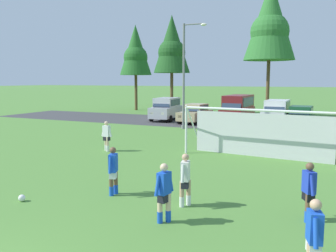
{
  "coord_description": "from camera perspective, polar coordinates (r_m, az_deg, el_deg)",
  "views": [
    {
      "loc": [
        6.54,
        -3.41,
        3.85
      ],
      "look_at": [
        -0.23,
        11.3,
        1.77
      ],
      "focal_mm": 38.32,
      "sensor_mm": 36.0,
      "label": 1
    }
  ],
  "objects": [
    {
      "name": "parked_car_slot_center_right",
      "position": [
        31.47,
        20.34,
        1.44
      ],
      "size": [
        2.2,
        4.29,
        1.72
      ],
      "color": "#194C2D",
      "rests_on": "ground"
    },
    {
      "name": "parked_car_slot_center",
      "position": [
        32.05,
        16.93,
        2.1
      ],
      "size": [
        2.19,
        4.63,
        2.16
      ],
      "color": "silver",
      "rests_on": "ground"
    },
    {
      "name": "tree_center_back",
      "position": [
        40.46,
        15.93,
        15.54
      ],
      "size": [
        5.35,
        5.35,
        14.28
      ],
      "color": "brown",
      "rests_on": "ground"
    },
    {
      "name": "parking_lot_strip",
      "position": [
        31.88,
        12.71,
        0.21
      ],
      "size": [
        52.0,
        8.4,
        0.01
      ],
      "primitive_type": "cube",
      "color": "#3D3D3F",
      "rests_on": "ground"
    },
    {
      "name": "ground_plane",
      "position": [
        19.91,
        5.09,
        -3.86
      ],
      "size": [
        400.0,
        400.0,
        0.0
      ],
      "primitive_type": "plane",
      "color": "#518438"
    },
    {
      "name": "parked_car_slot_center_left",
      "position": [
        32.48,
        11.05,
        2.75
      ],
      "size": [
        2.34,
        4.87,
        2.52
      ],
      "color": "maroon",
      "rests_on": "ground"
    },
    {
      "name": "player_defender_far",
      "position": [
        19.75,
        -9.74,
        -1.6
      ],
      "size": [
        0.73,
        0.27,
        1.64
      ],
      "color": "beige",
      "rests_on": "ground"
    },
    {
      "name": "player_striker_near",
      "position": [
        11.06,
        2.77,
        -8.56
      ],
      "size": [
        0.32,
        0.75,
        1.64
      ],
      "color": "tan",
      "rests_on": "ground"
    },
    {
      "name": "player_trailing_back",
      "position": [
        12.23,
        -8.7,
        -7.09
      ],
      "size": [
        0.35,
        0.74,
        1.64
      ],
      "color": "brown",
      "rests_on": "ground"
    },
    {
      "name": "player_winger_left",
      "position": [
        10.63,
        21.46,
        -9.73
      ],
      "size": [
        0.4,
        0.72,
        1.64
      ],
      "color": "brown",
      "rests_on": "ground"
    },
    {
      "name": "tree_left_edge",
      "position": [
        46.63,
        -5.18,
        11.69
      ],
      "size": [
        4.05,
        4.05,
        10.8
      ],
      "color": "brown",
      "rests_on": "ground"
    },
    {
      "name": "player_midfield_center",
      "position": [
        9.82,
        -0.63,
        -10.61
      ],
      "size": [
        0.32,
        0.72,
        1.64
      ],
      "color": "beige",
      "rests_on": "ground"
    },
    {
      "name": "tree_mid_left",
      "position": [
        42.3,
        0.61,
        12.6
      ],
      "size": [
        4.22,
        4.22,
        11.26
      ],
      "color": "brown",
      "rests_on": "ground"
    },
    {
      "name": "player_winger_right",
      "position": [
        7.65,
        22.19,
        -16.55
      ],
      "size": [
        0.34,
        0.75,
        1.64
      ],
      "color": "tan",
      "rests_on": "ground"
    },
    {
      "name": "soccer_ball",
      "position": [
        12.56,
        -22.23,
        -10.56
      ],
      "size": [
        0.22,
        0.22,
        0.22
      ],
      "color": "white",
      "rests_on": "ground"
    },
    {
      "name": "parked_car_slot_far_left",
      "position": [
        34.49,
        -0.25,
        2.77
      ],
      "size": [
        2.39,
        4.73,
        2.16
      ],
      "color": "#B2B2BC",
      "rests_on": "ground"
    },
    {
      "name": "soccer_goal",
      "position": [
        18.32,
        14.31,
        -0.94
      ],
      "size": [
        7.55,
        2.56,
        2.57
      ],
      "color": "white",
      "rests_on": "ground"
    },
    {
      "name": "street_lamp",
      "position": [
        28.27,
        2.82,
        8.08
      ],
      "size": [
        2.0,
        0.32,
        8.17
      ],
      "color": "slate",
      "rests_on": "ground"
    },
    {
      "name": "parked_car_slot_left",
      "position": [
        32.37,
        4.33,
        2.02
      ],
      "size": [
        2.24,
        4.3,
        1.72
      ],
      "color": "tan",
      "rests_on": "ground"
    }
  ]
}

